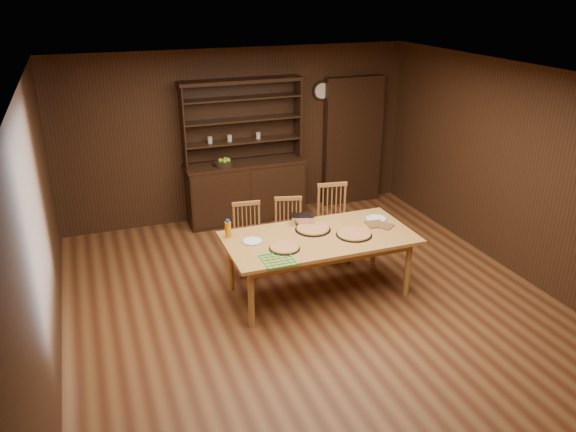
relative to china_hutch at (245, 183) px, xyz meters
name	(u,v)px	position (x,y,z in m)	size (l,w,h in m)	color
floor	(313,305)	(0.00, -2.75, -0.60)	(6.00, 6.00, 0.00)	brown
room_shell	(316,177)	(0.00, -2.75, 0.98)	(6.00, 6.00, 6.00)	silver
china_hutch	(245,183)	(0.00, 0.00, 0.00)	(1.84, 0.52, 2.17)	black
doorway	(352,141)	(1.90, 0.15, 0.45)	(1.00, 0.18, 2.10)	black
wall_clock	(322,91)	(1.35, 0.20, 1.30)	(0.30, 0.05, 0.30)	black
dining_table	(319,241)	(0.17, -2.51, 0.09)	(2.20, 1.10, 0.75)	#CD8D47
chair_left	(248,236)	(-0.45, -1.66, -0.11)	(0.41, 0.40, 0.92)	#B4763D
chair_center	(289,230)	(0.10, -1.67, -0.11)	(0.46, 0.44, 0.92)	#B4763D
chair_right	(333,220)	(0.73, -1.69, -0.05)	(0.48, 0.46, 1.03)	#B4763D
pizza_left	(285,248)	(-0.33, -2.68, 0.17)	(0.35, 0.35, 0.04)	black
pizza_right	(354,234)	(0.55, -2.63, 0.17)	(0.42, 0.42, 0.04)	black
pizza_center	(313,229)	(0.16, -2.32, 0.17)	(0.43, 0.43, 0.04)	black
cooling_rack	(278,260)	(-0.49, -2.92, 0.16)	(0.32, 0.32, 0.01)	green
plate_left	(252,241)	(-0.61, -2.38, 0.16)	(0.24, 0.24, 0.02)	white
plate_right	(376,219)	(1.03, -2.29, 0.16)	(0.27, 0.27, 0.02)	white
foil_dish	(303,219)	(0.12, -2.09, 0.21)	(0.26, 0.19, 0.11)	silver
juice_bottle	(228,229)	(-0.83, -2.16, 0.25)	(0.07, 0.07, 0.22)	orange
pot_holder_a	(385,226)	(1.02, -2.52, 0.16)	(0.19, 0.19, 0.01)	#B51427
pot_holder_b	(375,224)	(0.93, -2.44, 0.16)	(0.21, 0.21, 0.02)	#B51427
fruit_bowl	(224,163)	(-0.33, -0.07, 0.39)	(0.30, 0.30, 0.12)	black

